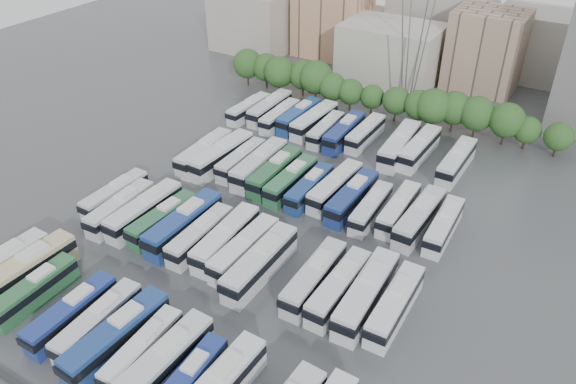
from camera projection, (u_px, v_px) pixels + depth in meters
The scene contains 49 objects.
ground at pixel (259, 233), 76.11m from camera, with size 220.00×220.00×0.00m, color #424447.
tree_line at pixel (373, 92), 104.75m from camera, with size 66.43×7.77×8.37m.
city_buildings at pixel (406, 28), 126.52m from camera, with size 102.00×35.00×20.00m.
electricity_pylon at pixel (418, 9), 100.86m from camera, with size 9.00×6.91×33.83m.
bus_r0_s1 at pixel (24, 272), 66.37m from camera, with size 3.41×13.65×4.25m.
bus_r0_s2 at pixel (35, 290), 64.29m from camera, with size 2.67×11.20×3.50m.
bus_r0_s4 at pixel (72, 313), 61.19m from camera, with size 2.62×11.64×3.65m.
bus_r0_s5 at pixel (98, 322), 60.06m from camera, with size 3.03×11.71×3.64m.
bus_r0_s6 at pixel (117, 336), 58.13m from camera, with size 3.48×13.16×4.09m.
bus_r0_s7 at pixel (143, 350), 57.08m from camera, with size 2.87×10.90×3.39m.
bus_r0_s8 at pixel (163, 364), 55.16m from camera, with size 3.17×12.98×4.05m.
bus_r0_s9 at pixel (188, 382), 53.74m from camera, with size 2.88×10.94×3.40m.
bus_r1_s0 at pixel (115, 195), 80.74m from camera, with size 2.62×11.43×3.58m.
bus_r1_s1 at pixel (121, 208), 77.82m from camera, with size 3.16×11.98×3.72m.
bus_r1_s2 at pixel (144, 211), 77.07m from camera, with size 3.04×12.93×4.04m.
bus_r1_s3 at pixel (163, 219), 75.71m from camera, with size 3.06×11.71×3.64m.
bus_r1_s4 at pixel (184, 224), 74.42m from camera, with size 3.02×13.41×4.20m.
bus_r1_s5 at pixel (200, 235), 72.73m from camera, with size 2.73×11.74×3.67m.
bus_r1_s6 at pixel (226, 238), 71.97m from camera, with size 3.36×12.76×3.97m.
bus_r1_s7 at pixel (244, 249), 70.22m from camera, with size 2.92×12.35×3.86m.
bus_r1_s8 at pixel (260, 263), 67.81m from camera, with size 2.93×13.30×4.17m.
bus_r1_s10 at pixel (314, 277), 65.83m from camera, with size 2.91×12.45×3.89m.
bus_r1_s11 at pixel (339, 287), 64.44m from camera, with size 2.88×12.31×3.85m.
bus_r1_s12 at pixel (366, 294), 63.28m from camera, with size 3.36×13.60×4.24m.
bus_r1_s13 at pixel (395, 305), 62.14m from camera, with size 2.80×12.23×3.83m.
bus_r2_s1 at pixel (204, 152), 90.83m from camera, with size 3.17×12.69×3.96m.
bus_r2_s2 at pixel (221, 155), 89.82m from camera, with size 3.57×13.56×4.22m.
bus_r2_s3 at pixel (241, 160), 89.17m from camera, with size 2.61×11.35×3.55m.
bus_r2_s4 at pixel (259, 164), 87.43m from camera, with size 3.32×13.32×4.15m.
bus_r2_s5 at pixel (275, 172), 85.71m from camera, with size 2.97×12.63×3.95m.
bus_r2_s6 at pixel (291, 180), 83.92m from camera, with size 2.76×12.02×3.76m.
bus_r2_s7 at pixel (309, 188), 82.38m from camera, with size 2.57×11.31×3.54m.
bus_r2_s8 at pixel (335, 187), 82.28m from camera, with size 3.31×12.54×3.90m.
bus_r2_s9 at pixel (352, 197), 80.00m from camera, with size 3.00×12.49×3.90m.
bus_r2_s10 at pixel (371, 208), 78.08m from camera, with size 2.73×11.07×3.45m.
bus_r2_s11 at pixel (399, 209), 77.79m from camera, with size 2.68×11.51×3.60m.
bus_r2_s12 at pixel (419, 217), 75.79m from camera, with size 3.28×12.82×3.99m.
bus_r2_s13 at pixel (444, 226), 74.54m from camera, with size 2.80×11.48×3.58m.
bus_r3_s0 at pixel (249, 109), 105.32m from camera, with size 2.92×11.09×3.45m.
bus_r3_s1 at pixel (270, 108), 105.10m from camera, with size 2.81×12.28×3.84m.
bus_r3_s2 at pixel (280, 116), 102.56m from camera, with size 2.62×11.23×3.51m.
bus_r3_s3 at pixel (299, 116), 102.34m from camera, with size 2.99×12.16×3.79m.
bus_r3_s4 at pixel (314, 120), 100.62m from camera, with size 3.38×12.67×3.94m.
bus_r3_s5 at pixel (326, 130), 98.10m from camera, with size 2.80×11.09×3.46m.
bus_r3_s6 at pixel (344, 132), 96.92m from camera, with size 2.95×12.41×3.88m.
bus_r3_s7 at pixel (365, 133), 96.83m from camera, with size 2.69×11.57×3.62m.
bus_r3_s9 at pixel (399, 145), 92.53m from camera, with size 3.61×13.81×4.29m.
bus_r3_s10 at pixel (420, 148), 92.06m from camera, with size 3.17×12.67×3.95m.
bus_r3_s12 at pixel (457, 161), 88.40m from camera, with size 2.95×12.63×3.95m.
Camera 1 is at (34.43, -49.96, 46.46)m, focal length 35.00 mm.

